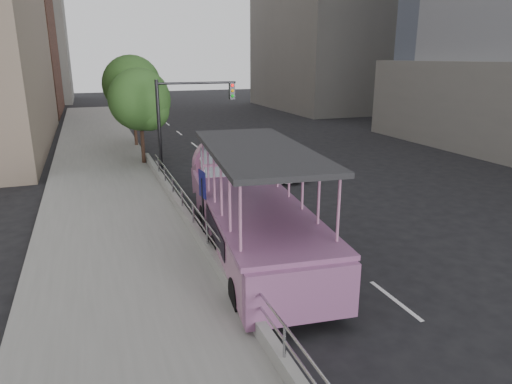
{
  "coord_description": "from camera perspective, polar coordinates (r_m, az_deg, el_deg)",
  "views": [
    {
      "loc": [
        -6.26,
        -10.94,
        6.25
      ],
      "look_at": [
        -0.97,
        3.46,
        1.71
      ],
      "focal_mm": 32.0,
      "sensor_mm": 36.0,
      "label": 1
    }
  ],
  "objects": [
    {
      "name": "sidewalk",
      "position": [
        21.82,
        -18.01,
        -0.6
      ],
      "size": [
        5.5,
        80.0,
        0.3
      ],
      "primitive_type": "cube",
      "color": "gray",
      "rests_on": "ground"
    },
    {
      "name": "car",
      "position": [
        24.76,
        2.24,
        3.67
      ],
      "size": [
        2.89,
        4.81,
        1.53
      ],
      "primitive_type": "imported",
      "rotation": [
        0.0,
        0.0,
        0.25
      ],
      "color": "white",
      "rests_on": "ground"
    },
    {
      "name": "midrise_stone_b",
      "position": [
        75.66,
        -28.99,
        17.37
      ],
      "size": [
        16.0,
        14.0,
        20.0
      ],
      "primitive_type": "cube",
      "color": "gray",
      "rests_on": "ground"
    },
    {
      "name": "traffic_signal",
      "position": [
        24.03,
        -9.26,
        9.69
      ],
      "size": [
        4.2,
        0.32,
        5.2
      ],
      "color": "black",
      "rests_on": "ground"
    },
    {
      "name": "ground",
      "position": [
        14.07,
        8.73,
        -10.11
      ],
      "size": [
        160.0,
        160.0,
        0.0
      ],
      "primitive_type": "plane",
      "color": "black"
    },
    {
      "name": "kerb_wall",
      "position": [
        14.51,
        -6.05,
        -7.06
      ],
      "size": [
        0.24,
        30.0,
        0.36
      ],
      "primitive_type": "cube",
      "color": "gray",
      "rests_on": "sidewalk"
    },
    {
      "name": "duck_boat",
      "position": [
        15.5,
        -1.18,
        -1.86
      ],
      "size": [
        3.89,
        11.4,
        3.71
      ],
      "color": "black",
      "rests_on": "ground"
    },
    {
      "name": "guardrail",
      "position": [
        14.26,
        -6.13,
        -4.61
      ],
      "size": [
        0.07,
        22.0,
        0.71
      ],
      "color": "#A7A7AB",
      "rests_on": "kerb_wall"
    },
    {
      "name": "street_tree_near",
      "position": [
        27.14,
        -14.1,
        10.85
      ],
      "size": [
        3.52,
        3.52,
        5.72
      ],
      "color": "#321F16",
      "rests_on": "ground"
    },
    {
      "name": "street_tree_far",
      "position": [
        33.07,
        -15.04,
        12.56
      ],
      "size": [
        3.97,
        3.97,
        6.45
      ],
      "color": "#321F16",
      "rests_on": "ground"
    },
    {
      "name": "parking_sign",
      "position": [
        15.01,
        -6.65,
        -1.15
      ],
      "size": [
        0.1,
        0.62,
        2.76
      ],
      "color": "black",
      "rests_on": "ground"
    }
  ]
}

